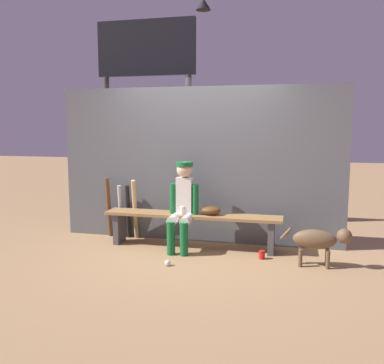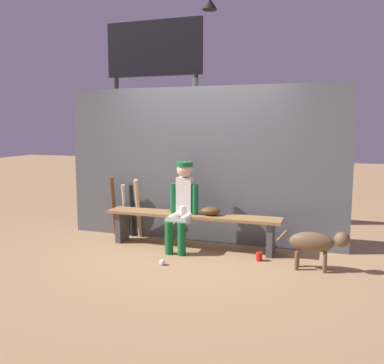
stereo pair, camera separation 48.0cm
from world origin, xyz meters
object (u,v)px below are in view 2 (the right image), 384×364
at_px(player_seated, 182,202).
at_px(bat_wood_dark, 114,206).
at_px(bat_wood_natural, 138,209).
at_px(bat_aluminum_silver, 125,210).
at_px(dog, 316,243).
at_px(scoreboard, 157,75).
at_px(baseball, 163,262).
at_px(dugout_bench, 192,221).
at_px(cup_on_ground, 259,256).
at_px(cup_on_bench, 183,210).
at_px(bat_aluminum_black, 132,211).
at_px(baseball_glove, 210,211).

xyz_separation_m(player_seated, bat_wood_dark, (-1.27, 0.37, -0.20)).
height_order(bat_wood_natural, bat_aluminum_silver, bat_wood_natural).
xyz_separation_m(bat_wood_natural, dog, (2.63, -0.63, -0.13)).
relative_size(bat_aluminum_silver, scoreboard, 0.22).
height_order(bat_wood_natural, baseball, bat_wood_natural).
distance_m(dugout_bench, player_seated, 0.33).
bearing_deg(bat_wood_natural, cup_on_ground, -14.33).
bearing_deg(cup_on_bench, cup_on_ground, -11.65).
bearing_deg(scoreboard, dugout_bench, -50.78).
distance_m(bat_aluminum_silver, baseball, 1.59).
distance_m(dugout_bench, baseball, 0.90).
height_order(bat_aluminum_black, cup_on_ground, bat_aluminum_black).
bearing_deg(bat_aluminum_silver, player_seated, -19.86).
xyz_separation_m(baseball, dog, (1.80, 0.41, 0.30)).
xyz_separation_m(baseball_glove, bat_wood_dark, (-1.64, 0.26, -0.08)).
xyz_separation_m(bat_aluminum_black, baseball, (0.96, -1.10, -0.37)).
bearing_deg(scoreboard, cup_on_bench, -55.18).
relative_size(player_seated, cup_on_ground, 11.05).
relative_size(dugout_bench, cup_on_ground, 22.70).
bearing_deg(cup_on_ground, scoreboard, 142.49).
distance_m(baseball, scoreboard, 3.43).
bearing_deg(baseball_glove, cup_on_bench, -172.37).
height_order(baseball_glove, dog, baseball_glove).
bearing_deg(bat_aluminum_silver, baseball, -45.62).
distance_m(scoreboard, dog, 3.93).
distance_m(bat_wood_dark, cup_on_ground, 2.47).
height_order(baseball_glove, scoreboard, scoreboard).
bearing_deg(dog, bat_aluminum_silver, 166.43).
relative_size(bat_aluminum_silver, baseball, 11.02).
bearing_deg(dog, cup_on_ground, 168.91).
distance_m(baseball_glove, bat_aluminum_silver, 1.49).
bearing_deg(baseball_glove, scoreboard, 135.62).
bearing_deg(baseball_glove, bat_wood_dark, 170.99).
distance_m(bat_aluminum_silver, cup_on_bench, 1.13).
xyz_separation_m(player_seated, cup_on_ground, (1.10, -0.17, -0.61)).
height_order(dugout_bench, bat_aluminum_silver, bat_aluminum_silver).
height_order(dugout_bench, baseball, dugout_bench).
relative_size(player_seated, cup_on_bench, 11.05).
bearing_deg(dog, dugout_bench, 166.12).
bearing_deg(baseball_glove, dog, -16.34).
xyz_separation_m(bat_wood_natural, bat_aluminum_black, (-0.14, 0.07, -0.05)).
height_order(player_seated, dog, player_seated).
relative_size(bat_wood_natural, dog, 1.11).
bearing_deg(player_seated, bat_wood_dark, 163.61).
bearing_deg(bat_wood_natural, dugout_bench, -12.75).
bearing_deg(bat_aluminum_silver, cup_on_bench, -17.11).
bearing_deg(baseball_glove, cup_on_ground, -21.09).
distance_m(baseball, cup_on_ground, 1.23).
height_order(bat_aluminum_silver, scoreboard, scoreboard).
xyz_separation_m(bat_wood_natural, bat_wood_dark, (-0.45, 0.05, 0.01)).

